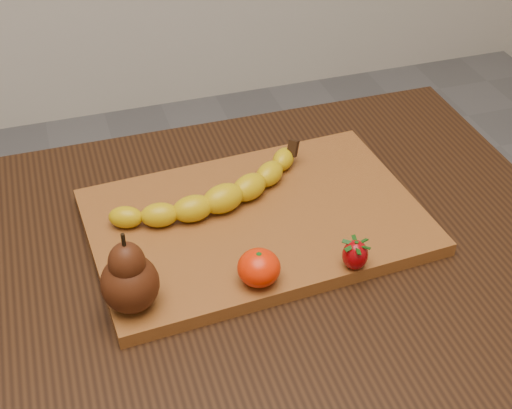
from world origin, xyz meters
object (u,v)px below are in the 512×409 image
object	(u,v)px
mandarin	(259,268)
pear	(128,271)
table	(221,318)
cutting_board	(256,222)

from	to	relation	value
mandarin	pear	bearing A→B (deg)	177.11
table	pear	size ratio (longest dim) A/B	9.27
table	cutting_board	world-z (taller)	cutting_board
cutting_board	mandarin	distance (m)	0.13
mandarin	cutting_board	bearing A→B (deg)	73.95
pear	cutting_board	bearing A→B (deg)	31.23
table	cutting_board	distance (m)	0.14
pear	table	bearing A→B (deg)	24.44
cutting_board	mandarin	bearing A→B (deg)	-109.49
pear	mandarin	size ratio (longest dim) A/B	2.02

